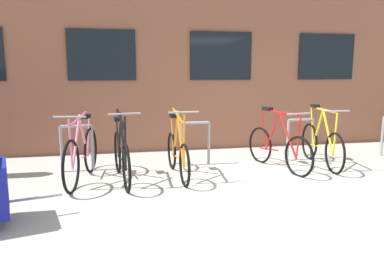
{
  "coord_description": "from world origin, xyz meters",
  "views": [
    {
      "loc": [
        -2.18,
        -4.37,
        1.64
      ],
      "look_at": [
        -0.94,
        1.6,
        0.61
      ],
      "focal_mm": 34.82,
      "sensor_mm": 36.0,
      "label": 1
    }
  ],
  "objects": [
    {
      "name": "ground_plane",
      "position": [
        0.0,
        0.0,
        0.0
      ],
      "size": [
        42.0,
        42.0,
        0.0
      ],
      "primitive_type": "plane",
      "color": "#B2ADA0"
    },
    {
      "name": "bicycle_yellow",
      "position": [
        1.34,
        1.44,
        0.39
      ],
      "size": [
        0.44,
        1.73,
        1.07
      ],
      "color": "black",
      "rests_on": "ground"
    },
    {
      "name": "bicycle_orange",
      "position": [
        -1.25,
        1.27,
        0.37
      ],
      "size": [
        0.44,
        1.67,
        1.1
      ],
      "color": "black",
      "rests_on": "ground"
    },
    {
      "name": "storefront_building",
      "position": [
        -0.0,
        6.71,
        2.29
      ],
      "size": [
        28.0,
        7.06,
        4.59
      ],
      "color": "brown",
      "rests_on": "ground"
    },
    {
      "name": "bicycle_red",
      "position": [
        0.5,
        1.39,
        0.38
      ],
      "size": [
        0.55,
        1.66,
        1.04
      ],
      "color": "black",
      "rests_on": "ground"
    },
    {
      "name": "bicycle_black",
      "position": [
        -2.11,
        1.2,
        0.38
      ],
      "size": [
        0.44,
        1.76,
        1.11
      ],
      "color": "black",
      "rests_on": "ground"
    },
    {
      "name": "bike_rack",
      "position": [
        0.18,
        1.9,
        0.47
      ],
      "size": [
        6.54,
        0.05,
        0.78
      ],
      "color": "gray",
      "rests_on": "ground"
    },
    {
      "name": "bicycle_pink",
      "position": [
        -2.7,
        1.32,
        0.4
      ],
      "size": [
        0.49,
        1.81,
        1.07
      ],
      "color": "black",
      "rests_on": "ground"
    }
  ]
}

